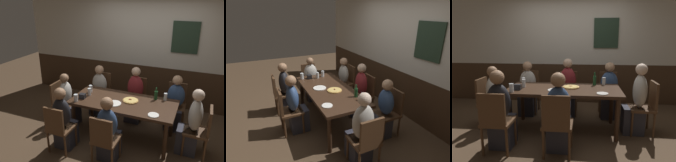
{
  "view_description": "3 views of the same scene",
  "coord_description": "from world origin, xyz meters",
  "views": [
    {
      "loc": [
        1.26,
        -3.53,
        2.58
      ],
      "look_at": [
        -0.21,
        -0.04,
        1.12
      ],
      "focal_mm": 36.65,
      "sensor_mm": 36.0,
      "label": 1
    },
    {
      "loc": [
        3.16,
        -1.29,
        2.22
      ],
      "look_at": [
        0.17,
        0.11,
        0.95
      ],
      "focal_mm": 30.07,
      "sensor_mm": 36.0,
      "label": 2
    },
    {
      "loc": [
        0.36,
        -3.35,
        1.57
      ],
      "look_at": [
        -0.01,
        0.12,
        0.84
      ],
      "focal_mm": 32.89,
      "sensor_mm": 36.0,
      "label": 3
    }
  ],
  "objects": [
    {
      "name": "chair_head_east",
      "position": [
        1.36,
        0.0,
        0.5
      ],
      "size": [
        0.4,
        0.4,
        0.88
      ],
      "color": "#513521",
      "rests_on": "ground_plane"
    },
    {
      "name": "condiment_caddy",
      "position": [
        -0.75,
        -0.18,
        0.79
      ],
      "size": [
        0.11,
        0.09,
        0.09
      ],
      "primitive_type": "cube",
      "color": "black",
      "rests_on": "dining_table"
    },
    {
      "name": "beer_glass_tall",
      "position": [
        -0.7,
        0.0,
        0.8
      ],
      "size": [
        0.06,
        0.06,
        0.14
      ],
      "color": "silver",
      "rests_on": "dining_table"
    },
    {
      "name": "chair_right_far",
      "position": [
        0.84,
        0.85,
        0.5
      ],
      "size": [
        0.4,
        0.4,
        0.88
      ],
      "color": "#513521",
      "rests_on": "ground_plane"
    },
    {
      "name": "beer_bottle_green",
      "position": [
        0.52,
        0.3,
        0.83
      ],
      "size": [
        0.06,
        0.06,
        0.23
      ],
      "color": "#194723",
      "rests_on": "dining_table"
    },
    {
      "name": "person_left_far",
      "position": [
        -0.84,
        0.69,
        0.47
      ],
      "size": [
        0.34,
        0.37,
        1.11
      ],
      "color": "#2D2D38",
      "rests_on": "ground_plane"
    },
    {
      "name": "ground_plane",
      "position": [
        0.0,
        0.0,
        0.0
      ],
      "size": [
        12.0,
        12.0,
        0.0
      ],
      "primitive_type": "plane",
      "color": "#4C3826"
    },
    {
      "name": "chair_head_west",
      "position": [
        -1.36,
        0.0,
        0.5
      ],
      "size": [
        0.4,
        0.4,
        0.88
      ],
      "color": "#513521",
      "rests_on": "ground_plane"
    },
    {
      "name": "person_head_east",
      "position": [
        1.2,
        0.0,
        0.5
      ],
      "size": [
        0.37,
        0.34,
        1.18
      ],
      "color": "#2D2D38",
      "rests_on": "ground_plane"
    },
    {
      "name": "highball_clear",
      "position": [
        0.69,
        0.34,
        0.8
      ],
      "size": [
        0.06,
        0.06,
        0.13
      ],
      "color": "silver",
      "rests_on": "dining_table"
    },
    {
      "name": "person_head_west",
      "position": [
        -1.2,
        0.0,
        0.46
      ],
      "size": [
        0.37,
        0.34,
        1.1
      ],
      "color": "#2D2D38",
      "rests_on": "ground_plane"
    },
    {
      "name": "wall_back",
      "position": [
        0.01,
        1.65,
        1.3
      ],
      "size": [
        6.4,
        0.13,
        2.6
      ],
      "color": "#3D2819",
      "rests_on": "ground_plane"
    },
    {
      "name": "person_mid_near",
      "position": [
        0.0,
        -0.69,
        0.48
      ],
      "size": [
        0.34,
        0.37,
        1.13
      ],
      "color": "#2D2D38",
      "rests_on": "ground_plane"
    },
    {
      "name": "person_mid_far",
      "position": [
        -0.0,
        0.69,
        0.49
      ],
      "size": [
        0.34,
        0.37,
        1.17
      ],
      "color": "#2D2D38",
      "rests_on": "ground_plane"
    },
    {
      "name": "dining_table",
      "position": [
        0.0,
        0.0,
        0.66
      ],
      "size": [
        1.9,
        0.87,
        0.74
      ],
      "color": "#382316",
      "rests_on": "ground_plane"
    },
    {
      "name": "person_left_near",
      "position": [
        -0.84,
        -0.69,
        0.49
      ],
      "size": [
        0.34,
        0.37,
        1.15
      ],
      "color": "#2D2D38",
      "rests_on": "ground_plane"
    },
    {
      "name": "person_right_far",
      "position": [
        0.84,
        0.69,
        0.46
      ],
      "size": [
        0.34,
        0.37,
        1.11
      ],
      "color": "#2D2D38",
      "rests_on": "ground_plane"
    },
    {
      "name": "chair_mid_near",
      "position": [
        0.0,
        -0.85,
        0.5
      ],
      "size": [
        0.4,
        0.4,
        0.88
      ],
      "color": "#513521",
      "rests_on": "ground_plane"
    },
    {
      "name": "plate_white_small",
      "position": [
        0.62,
        -0.3,
        0.75
      ],
      "size": [
        0.18,
        0.18,
        0.01
      ],
      "primitive_type": "cylinder",
      "color": "white",
      "rests_on": "dining_table"
    },
    {
      "name": "pizza",
      "position": [
        0.12,
        0.06,
        0.75
      ],
      "size": [
        0.28,
        0.28,
        0.03
      ],
      "color": "tan",
      "rests_on": "dining_table"
    },
    {
      "name": "chair_mid_far",
      "position": [
        0.0,
        0.85,
        0.5
      ],
      "size": [
        0.4,
        0.4,
        0.88
      ],
      "color": "#513521",
      "rests_on": "ground_plane"
    },
    {
      "name": "pint_glass_pale",
      "position": [
        -0.79,
        -0.33,
        0.8
      ],
      "size": [
        0.07,
        0.07,
        0.14
      ],
      "color": "silver",
      "rests_on": "dining_table"
    },
    {
      "name": "plate_white_large",
      "position": [
        -0.12,
        -0.16,
        0.75
      ],
      "size": [
        0.26,
        0.26,
        0.01
      ],
      "primitive_type": "cylinder",
      "color": "white",
      "rests_on": "dining_table"
    },
    {
      "name": "chair_left_near",
      "position": [
        -0.84,
        -0.85,
        0.5
      ],
      "size": [
        0.4,
        0.4,
        0.88
      ],
      "color": "#513521",
      "rests_on": "ground_plane"
    },
    {
      "name": "pint_glass_stout",
      "position": [
        -0.74,
        0.14,
        0.8
      ],
      "size": [
        0.07,
        0.07,
        0.14
      ],
      "color": "silver",
      "rests_on": "dining_table"
    },
    {
      "name": "chair_left_far",
      "position": [
        -0.84,
        0.85,
        0.5
      ],
      "size": [
        0.4,
        0.4,
        0.88
      ],
      "color": "#513521",
      "rests_on": "ground_plane"
    }
  ]
}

